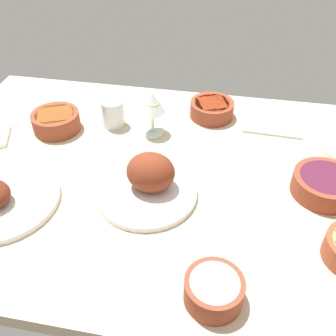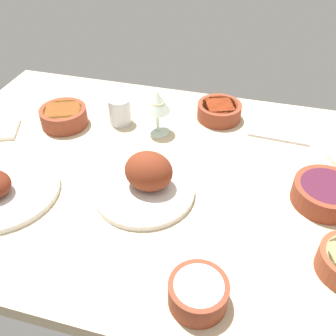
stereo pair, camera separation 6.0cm
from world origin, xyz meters
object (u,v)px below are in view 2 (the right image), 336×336
(bowl_sauce, at_px, (219,111))
(water_tumbler, at_px, (120,111))
(wine_glass, at_px, (157,104))
(fork_loose, at_px, (278,139))
(bowl_cream, at_px, (198,292))
(plate_center_main, at_px, (147,180))
(bowl_onions, at_px, (326,194))
(bowl_soup, at_px, (64,116))

(bowl_sauce, height_order, water_tumbler, water_tumbler)
(wine_glass, height_order, fork_loose, wine_glass)
(bowl_cream, bearing_deg, plate_center_main, -55.02)
(wine_glass, relative_size, water_tumbler, 1.66)
(bowl_sauce, bearing_deg, water_tumbler, 19.83)
(bowl_onions, bearing_deg, water_tumbler, -18.65)
(bowl_onions, bearing_deg, bowl_cream, 54.42)
(plate_center_main, distance_m, water_tumbler, 0.33)
(water_tumbler, relative_size, fork_loose, 0.47)
(bowl_cream, bearing_deg, bowl_onions, -125.58)
(wine_glass, distance_m, fork_loose, 0.37)
(bowl_sauce, xyz_separation_m, fork_loose, (-0.19, 0.07, -0.02))
(bowl_onions, distance_m, fork_loose, 0.26)
(bowl_sauce, height_order, fork_loose, bowl_sauce)
(plate_center_main, xyz_separation_m, water_tumbler, (0.17, -0.28, 0.01))
(bowl_cream, height_order, bowl_sauce, bowl_cream)
(bowl_cream, relative_size, wine_glass, 0.81)
(bowl_soup, bearing_deg, water_tumbler, -161.53)
(bowl_sauce, relative_size, fork_loose, 0.77)
(plate_center_main, relative_size, bowl_sauce, 1.82)
(wine_glass, relative_size, fork_loose, 0.78)
(bowl_soup, height_order, bowl_onions, bowl_soup)
(plate_center_main, bearing_deg, water_tumbler, -57.74)
(plate_center_main, relative_size, bowl_cream, 2.22)
(fork_loose, bearing_deg, plate_center_main, 48.06)
(bowl_cream, bearing_deg, bowl_sauce, -84.21)
(wine_glass, distance_m, water_tumbler, 0.14)
(bowl_onions, xyz_separation_m, bowl_sauce, (0.31, -0.31, -0.00))
(bowl_soup, height_order, bowl_cream, same)
(water_tumbler, bearing_deg, bowl_cream, 123.61)
(bowl_sauce, distance_m, water_tumbler, 0.31)
(plate_center_main, height_order, bowl_onions, plate_center_main)
(bowl_soup, distance_m, bowl_sauce, 0.49)
(fork_loose, bearing_deg, wine_glass, 11.42)
(plate_center_main, relative_size, water_tumbler, 2.99)
(bowl_soup, distance_m, fork_loose, 0.65)
(bowl_onions, height_order, wine_glass, wine_glass)
(bowl_onions, bearing_deg, bowl_sauce, -45.15)
(bowl_cream, distance_m, fork_loose, 0.59)
(bowl_soup, xyz_separation_m, water_tumbler, (-0.16, -0.05, 0.01))
(bowl_soup, relative_size, wine_glass, 1.02)
(wine_glass, xyz_separation_m, water_tumbler, (0.13, -0.02, -0.06))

